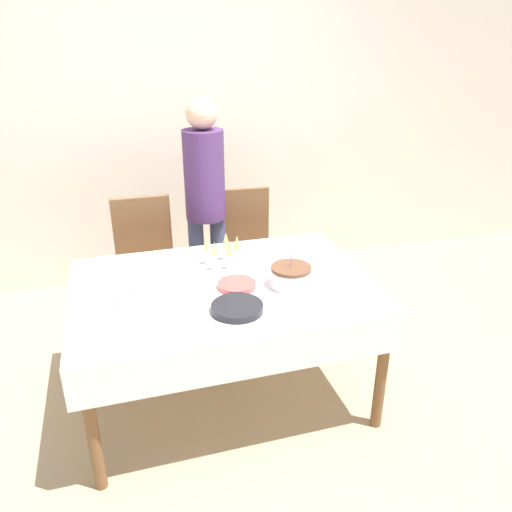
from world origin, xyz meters
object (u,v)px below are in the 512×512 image
object	(u,v)px
birthday_cake	(291,276)
dining_chair_far_left	(146,262)
dining_chair_far_right	(245,250)
champagne_tray	(223,253)
plate_stack_dessert	(237,285)
plate_stack_main	(237,308)
person_standing	(205,192)

from	to	relation	value
birthday_cake	dining_chair_far_left	bearing A→B (deg)	124.74
dining_chair_far_left	dining_chair_far_right	world-z (taller)	same
champagne_tray	plate_stack_dessert	bearing A→B (deg)	-88.48
plate_stack_main	plate_stack_dessert	size ratio (longest dim) A/B	1.25
dining_chair_far_left	plate_stack_dessert	distance (m)	1.05
birthday_cake	plate_stack_dessert	distance (m)	0.29
dining_chair_far_right	champagne_tray	distance (m)	0.78
plate_stack_main	plate_stack_dessert	xyz separation A→B (m)	(0.06, 0.24, -0.00)
dining_chair_far_left	birthday_cake	distance (m)	1.25
dining_chair_far_right	plate_stack_main	xyz separation A→B (m)	(-0.36, -1.18, 0.23)
birthday_cake	plate_stack_main	size ratio (longest dim) A/B	0.84
dining_chair_far_left	birthday_cake	bearing A→B (deg)	-55.26
dining_chair_far_right	plate_stack_dessert	bearing A→B (deg)	-107.69
plate_stack_main	champagne_tray	bearing A→B (deg)	84.08
champagne_tray	plate_stack_main	size ratio (longest dim) A/B	1.11
dining_chair_far_left	plate_stack_dessert	xyz separation A→B (m)	(0.41, -0.94, 0.22)
dining_chair_far_left	plate_stack_main	bearing A→B (deg)	-73.36
dining_chair_far_left	plate_stack_dessert	bearing A→B (deg)	-66.19
champagne_tray	plate_stack_dessert	size ratio (longest dim) A/B	1.38
dining_chair_far_left	person_standing	bearing A→B (deg)	10.00
dining_chair_far_right	dining_chair_far_left	bearing A→B (deg)	179.99
dining_chair_far_right	plate_stack_dessert	size ratio (longest dim) A/B	4.67
birthday_cake	plate_stack_dessert	xyz separation A→B (m)	(-0.28, 0.06, -0.04)
dining_chair_far_left	dining_chair_far_right	distance (m)	0.71
dining_chair_far_left	person_standing	distance (m)	0.63
birthday_cake	champagne_tray	xyz separation A→B (m)	(-0.29, 0.34, 0.03)
dining_chair_far_right	plate_stack_dessert	xyz separation A→B (m)	(-0.30, -0.94, 0.22)
plate_stack_dessert	dining_chair_far_right	bearing A→B (deg)	72.31
birthday_cake	champagne_tray	bearing A→B (deg)	129.91
dining_chair_far_left	plate_stack_main	size ratio (longest dim) A/B	3.74
dining_chair_far_right	plate_stack_main	size ratio (longest dim) A/B	3.74
dining_chair_far_left	plate_stack_dessert	size ratio (longest dim) A/B	4.67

